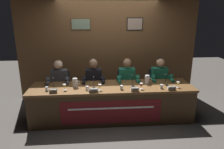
{
  "coord_description": "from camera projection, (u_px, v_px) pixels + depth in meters",
  "views": [
    {
      "loc": [
        -0.33,
        -4.13,
        2.21
      ],
      "look_at": [
        0.0,
        0.0,
        0.99
      ],
      "focal_mm": 33.6,
      "sensor_mm": 36.0,
      "label": 1
    }
  ],
  "objects": [
    {
      "name": "panelist_far_right",
      "position": [
        160.0,
        80.0,
        4.88
      ],
      "size": [
        0.51,
        0.48,
        1.22
      ],
      "color": "black",
      "rests_on": "ground_plane"
    },
    {
      "name": "microphone_center_left",
      "position": [
        94.0,
        84.0,
        4.28
      ],
      "size": [
        0.06,
        0.17,
        0.22
      ],
      "color": "black",
      "rests_on": "conference_table"
    },
    {
      "name": "panelist_center_right",
      "position": [
        127.0,
        81.0,
        4.82
      ],
      "size": [
        0.51,
        0.48,
        1.22
      ],
      "color": "black",
      "rests_on": "ground_plane"
    },
    {
      "name": "chair_far_right",
      "position": [
        157.0,
        88.0,
        5.15
      ],
      "size": [
        0.44,
        0.44,
        0.89
      ],
      "color": "black",
      "rests_on": "ground_plane"
    },
    {
      "name": "water_cup_center_left",
      "position": [
        87.0,
        88.0,
        4.14
      ],
      "size": [
        0.06,
        0.06,
        0.08
      ],
      "color": "silver",
      "rests_on": "conference_table"
    },
    {
      "name": "water_cup_far_right",
      "position": [
        161.0,
        87.0,
        4.23
      ],
      "size": [
        0.06,
        0.06,
        0.08
      ],
      "color": "silver",
      "rests_on": "conference_table"
    },
    {
      "name": "water_cup_far_left",
      "position": [
        47.0,
        89.0,
        4.1
      ],
      "size": [
        0.06,
        0.06,
        0.08
      ],
      "color": "silver",
      "rests_on": "conference_table"
    },
    {
      "name": "nameplate_far_right",
      "position": [
        172.0,
        88.0,
        4.15
      ],
      "size": [
        0.17,
        0.06,
        0.08
      ],
      "color": "white",
      "rests_on": "conference_table"
    },
    {
      "name": "juice_glass_far_left",
      "position": [
        64.0,
        86.0,
        4.13
      ],
      "size": [
        0.06,
        0.06,
        0.12
      ],
      "color": "white",
      "rests_on": "conference_table"
    },
    {
      "name": "nameplate_far_left",
      "position": [
        53.0,
        91.0,
        4.0
      ],
      "size": [
        0.15,
        0.06,
        0.08
      ],
      "color": "white",
      "rests_on": "conference_table"
    },
    {
      "name": "juice_glass_center_right",
      "position": [
        141.0,
        85.0,
        4.19
      ],
      "size": [
        0.06,
        0.06,
        0.12
      ],
      "color": "white",
      "rests_on": "conference_table"
    },
    {
      "name": "ground_plane",
      "position": [
        112.0,
        117.0,
        4.6
      ],
      "size": [
        12.0,
        12.0,
        0.0
      ],
      "primitive_type": "plane",
      "color": "#4C4742"
    },
    {
      "name": "chair_center_left",
      "position": [
        94.0,
        90.0,
        5.03
      ],
      "size": [
        0.44,
        0.44,
        0.89
      ],
      "color": "black",
      "rests_on": "ground_plane"
    },
    {
      "name": "nameplate_center_left",
      "position": [
        94.0,
        90.0,
        4.03
      ],
      "size": [
        0.18,
        0.06,
        0.08
      ],
      "color": "white",
      "rests_on": "conference_table"
    },
    {
      "name": "nameplate_center_right",
      "position": [
        135.0,
        89.0,
        4.09
      ],
      "size": [
        0.16,
        0.06,
        0.08
      ],
      "color": "white",
      "rests_on": "conference_table"
    },
    {
      "name": "microphone_far_right",
      "position": [
        166.0,
        82.0,
        4.43
      ],
      "size": [
        0.06,
        0.17,
        0.22
      ],
      "color": "black",
      "rests_on": "conference_table"
    },
    {
      "name": "conference_table",
      "position": [
        112.0,
        98.0,
        4.35
      ],
      "size": [
        3.39,
        0.85,
        0.74
      ],
      "color": "brown",
      "rests_on": "ground_plane"
    },
    {
      "name": "water_cup_center_right",
      "position": [
        122.0,
        88.0,
        4.18
      ],
      "size": [
        0.06,
        0.06,
        0.08
      ],
      "color": "silver",
      "rests_on": "conference_table"
    },
    {
      "name": "panelist_center_left",
      "position": [
        94.0,
        82.0,
        4.76
      ],
      "size": [
        0.51,
        0.48,
        1.22
      ],
      "color": "black",
      "rests_on": "ground_plane"
    },
    {
      "name": "water_pitcher_left_side",
      "position": [
        75.0,
        83.0,
        4.3
      ],
      "size": [
        0.15,
        0.1,
        0.21
      ],
      "color": "silver",
      "rests_on": "conference_table"
    },
    {
      "name": "water_pitcher_right_side",
      "position": [
        147.0,
        80.0,
        4.5
      ],
      "size": [
        0.15,
        0.1,
        0.21
      ],
      "color": "silver",
      "rests_on": "conference_table"
    },
    {
      "name": "microphone_far_left",
      "position": [
        53.0,
        85.0,
        4.2
      ],
      "size": [
        0.06,
        0.17,
        0.22
      ],
      "color": "black",
      "rests_on": "conference_table"
    },
    {
      "name": "wall_back_panelled",
      "position": [
        108.0,
        49.0,
        5.46
      ],
      "size": [
        4.59,
        0.14,
        2.6
      ],
      "color": "brown",
      "rests_on": "ground_plane"
    },
    {
      "name": "microphone_center_right",
      "position": [
        133.0,
        82.0,
        4.39
      ],
      "size": [
        0.06,
        0.17,
        0.22
      ],
      "color": "black",
      "rests_on": "conference_table"
    },
    {
      "name": "chair_center_right",
      "position": [
        126.0,
        89.0,
        5.09
      ],
      "size": [
        0.44,
        0.44,
        0.89
      ],
      "color": "black",
      "rests_on": "ground_plane"
    },
    {
      "name": "chair_far_left",
      "position": [
        61.0,
        91.0,
        4.97
      ],
      "size": [
        0.44,
        0.44,
        0.89
      ],
      "color": "black",
      "rests_on": "ground_plane"
    },
    {
      "name": "panelist_far_left",
      "position": [
        59.0,
        83.0,
        4.7
      ],
      "size": [
        0.51,
        0.48,
        1.22
      ],
      "color": "black",
      "rests_on": "ground_plane"
    },
    {
      "name": "juice_glass_center_left",
      "position": [
        100.0,
        86.0,
        4.12
      ],
      "size": [
        0.06,
        0.06,
        0.12
      ],
      "color": "white",
      "rests_on": "conference_table"
    },
    {
      "name": "juice_glass_far_right",
      "position": [
        178.0,
        84.0,
        4.28
      ],
      "size": [
        0.06,
        0.06,
        0.12
      ],
      "color": "white",
      "rests_on": "conference_table"
    }
  ]
}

